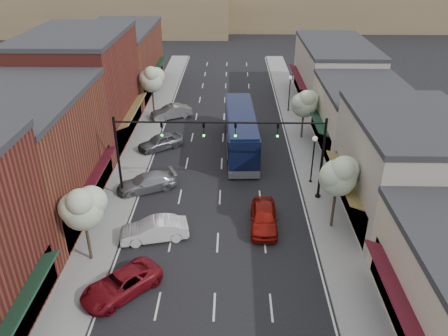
# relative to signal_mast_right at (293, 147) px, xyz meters

# --- Properties ---
(ground) EXTENTS (160.00, 160.00, 0.00)m
(ground) POSITION_rel_signal_mast_right_xyz_m (-5.62, -8.00, -4.62)
(ground) COLOR black
(ground) RESTS_ON ground
(sidewalk_left) EXTENTS (2.80, 73.00, 0.15)m
(sidewalk_left) POSITION_rel_signal_mast_right_xyz_m (-14.02, 10.50, -4.55)
(sidewalk_left) COLOR gray
(sidewalk_left) RESTS_ON ground
(sidewalk_right) EXTENTS (2.80, 73.00, 0.15)m
(sidewalk_right) POSITION_rel_signal_mast_right_xyz_m (2.78, 10.50, -4.55)
(sidewalk_right) COLOR gray
(sidewalk_right) RESTS_ON ground
(curb_left) EXTENTS (0.25, 73.00, 0.17)m
(curb_left) POSITION_rel_signal_mast_right_xyz_m (-12.62, 10.50, -4.55)
(curb_left) COLOR gray
(curb_left) RESTS_ON ground
(curb_right) EXTENTS (0.25, 73.00, 0.17)m
(curb_right) POSITION_rel_signal_mast_right_xyz_m (1.38, 10.50, -4.55)
(curb_right) COLOR gray
(curb_right) RESTS_ON ground
(bldg_left_midnear) EXTENTS (10.14, 14.10, 9.40)m
(bldg_left_midnear) POSITION_rel_signal_mast_right_xyz_m (-19.85, -2.00, 0.03)
(bldg_left_midnear) COLOR brown
(bldg_left_midnear) RESTS_ON ground
(bldg_left_midfar) EXTENTS (10.14, 14.10, 10.90)m
(bldg_left_midfar) POSITION_rel_signal_mast_right_xyz_m (-19.86, 12.00, 0.78)
(bldg_left_midfar) COLOR maroon
(bldg_left_midfar) RESTS_ON ground
(bldg_left_far) EXTENTS (10.14, 18.10, 8.40)m
(bldg_left_far) POSITION_rel_signal_mast_right_xyz_m (-19.84, 28.00, -0.46)
(bldg_left_far) COLOR brown
(bldg_left_far) RESTS_ON ground
(bldg_right_midnear) EXTENTS (9.14, 12.10, 7.90)m
(bldg_right_midnear) POSITION_rel_signal_mast_right_xyz_m (8.10, -2.00, -0.72)
(bldg_right_midnear) COLOR #A59D8D
(bldg_right_midnear) RESTS_ON ground
(bldg_right_midfar) EXTENTS (9.14, 12.10, 6.40)m
(bldg_right_midfar) POSITION_rel_signal_mast_right_xyz_m (8.08, 10.00, -1.46)
(bldg_right_midfar) COLOR #C0B699
(bldg_right_midfar) RESTS_ON ground
(bldg_right_far) EXTENTS (9.14, 16.10, 7.40)m
(bldg_right_far) POSITION_rel_signal_mast_right_xyz_m (8.09, 24.00, -0.96)
(bldg_right_far) COLOR #A59D8D
(bldg_right_far) RESTS_ON ground
(hill_near) EXTENTS (50.00, 20.00, 8.00)m
(hill_near) POSITION_rel_signal_mast_right_xyz_m (-30.62, 70.00, -0.62)
(hill_near) COLOR #7A6647
(hill_near) RESTS_ON ground
(signal_mast_right) EXTENTS (8.22, 0.46, 7.00)m
(signal_mast_right) POSITION_rel_signal_mast_right_xyz_m (0.00, 0.00, 0.00)
(signal_mast_right) COLOR black
(signal_mast_right) RESTS_ON ground
(signal_mast_left) EXTENTS (8.22, 0.46, 7.00)m
(signal_mast_left) POSITION_rel_signal_mast_right_xyz_m (-11.24, 0.00, 0.00)
(signal_mast_left) COLOR black
(signal_mast_left) RESTS_ON ground
(tree_right_near) EXTENTS (2.85, 2.65, 5.95)m
(tree_right_near) POSITION_rel_signal_mast_right_xyz_m (2.73, -4.05, -0.17)
(tree_right_near) COLOR #47382B
(tree_right_near) RESTS_ON ground
(tree_right_far) EXTENTS (2.85, 2.65, 5.43)m
(tree_right_far) POSITION_rel_signal_mast_right_xyz_m (2.73, 11.95, -0.63)
(tree_right_far) COLOR #47382B
(tree_right_far) RESTS_ON ground
(tree_left_near) EXTENTS (2.85, 2.65, 5.69)m
(tree_left_near) POSITION_rel_signal_mast_right_xyz_m (-13.87, -8.05, -0.40)
(tree_left_near) COLOR #47382B
(tree_left_near) RESTS_ON ground
(tree_left_far) EXTENTS (2.85, 2.65, 6.13)m
(tree_left_far) POSITION_rel_signal_mast_right_xyz_m (-13.87, 17.95, -0.02)
(tree_left_far) COLOR #47382B
(tree_left_far) RESTS_ON ground
(lamp_post_near) EXTENTS (0.44, 0.44, 4.44)m
(lamp_post_near) POSITION_rel_signal_mast_right_xyz_m (2.18, 2.50, -1.62)
(lamp_post_near) COLOR black
(lamp_post_near) RESTS_ON ground
(lamp_post_far) EXTENTS (0.44, 0.44, 4.44)m
(lamp_post_far) POSITION_rel_signal_mast_right_xyz_m (2.18, 20.00, -1.62)
(lamp_post_far) COLOR black
(lamp_post_far) RESTS_ON ground
(coach_bus) EXTENTS (3.28, 12.80, 3.88)m
(coach_bus) POSITION_rel_signal_mast_right_xyz_m (-3.82, 9.08, -2.61)
(coach_bus) COLOR black
(coach_bus) RESTS_ON ground
(red_hatchback) EXTENTS (2.13, 4.91, 1.65)m
(red_hatchback) POSITION_rel_signal_mast_right_xyz_m (-2.29, -4.01, -3.80)
(red_hatchback) COLOR maroon
(red_hatchback) RESTS_ON ground
(parked_car_a) EXTENTS (5.09, 5.18, 1.38)m
(parked_car_a) POSITION_rel_signal_mast_right_xyz_m (-11.21, -10.97, -3.93)
(parked_car_a) COLOR maroon
(parked_car_a) RESTS_ON ground
(parked_car_b) EXTENTS (4.99, 2.68, 1.56)m
(parked_car_b) POSITION_rel_signal_mast_right_xyz_m (-10.08, -5.64, -3.84)
(parked_car_b) COLOR white
(parked_car_b) RESTS_ON ground
(parked_car_c) EXTENTS (5.41, 3.96, 1.46)m
(parked_car_c) POSITION_rel_signal_mast_right_xyz_m (-11.82, 1.04, -3.89)
(parked_car_c) COLOR #939398
(parked_car_c) RESTS_ON ground
(parked_car_d) EXTENTS (4.81, 4.24, 1.57)m
(parked_car_d) POSITION_rel_signal_mast_right_xyz_m (-11.82, 9.09, -3.84)
(parked_car_d) COLOR #55575C
(parked_car_d) RESTS_ON ground
(parked_car_e) EXTENTS (4.93, 3.71, 1.56)m
(parked_car_e) POSITION_rel_signal_mast_right_xyz_m (-11.82, 17.45, -3.84)
(parked_car_e) COLOR gray
(parked_car_e) RESTS_ON ground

